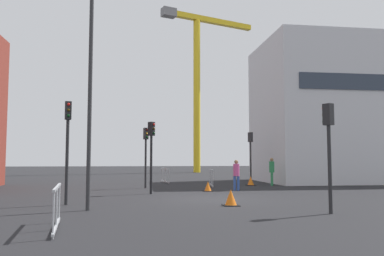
# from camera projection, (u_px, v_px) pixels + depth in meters

# --- Properties ---
(ground) EXTENTS (160.00, 160.00, 0.00)m
(ground) POSITION_uv_depth(u_px,v_px,m) (214.00, 199.00, 17.26)
(ground) COLOR black
(office_block) EXTENTS (13.03, 8.51, 10.72)m
(office_block) POSITION_uv_depth(u_px,v_px,m) (345.00, 113.00, 31.04)
(office_block) COLOR silver
(office_block) RESTS_ON ground
(construction_crane) EXTENTS (13.21, 5.69, 21.16)m
(construction_crane) POSITION_uv_depth(u_px,v_px,m) (198.00, 68.00, 52.71)
(construction_crane) COLOR yellow
(construction_crane) RESTS_ON ground
(streetlamp_tall) EXTENTS (1.80, 0.26, 8.26)m
(streetlamp_tall) POSITION_uv_depth(u_px,v_px,m) (96.00, 72.00, 13.87)
(streetlamp_tall) COLOR #2D2D30
(streetlamp_tall) RESTS_ON ground
(traffic_light_crosswalk) EXTENTS (0.35, 0.39, 3.66)m
(traffic_light_crosswalk) POSITION_uv_depth(u_px,v_px,m) (250.00, 149.00, 28.53)
(traffic_light_crosswalk) COLOR #2D2D30
(traffic_light_crosswalk) RESTS_ON ground
(traffic_light_verge) EXTENTS (0.37, 0.37, 3.62)m
(traffic_light_verge) POSITION_uv_depth(u_px,v_px,m) (151.00, 145.00, 20.01)
(traffic_light_verge) COLOR black
(traffic_light_verge) RESTS_ON ground
(traffic_light_island) EXTENTS (0.32, 0.39, 3.63)m
(traffic_light_island) POSITION_uv_depth(u_px,v_px,m) (146.00, 147.00, 23.97)
(traffic_light_island) COLOR #232326
(traffic_light_island) RESTS_ON ground
(traffic_light_near) EXTENTS (0.30, 0.39, 3.97)m
(traffic_light_near) POSITION_uv_depth(u_px,v_px,m) (68.00, 135.00, 15.32)
(traffic_light_near) COLOR #232326
(traffic_light_near) RESTS_ON ground
(traffic_light_median) EXTENTS (0.34, 0.39, 3.54)m
(traffic_light_median) POSITION_uv_depth(u_px,v_px,m) (329.00, 139.00, 12.84)
(traffic_light_median) COLOR #232326
(traffic_light_median) RESTS_ON ground
(pedestrian_walking) EXTENTS (0.34, 0.34, 1.82)m
(pedestrian_walking) POSITION_uv_depth(u_px,v_px,m) (272.00, 169.00, 26.08)
(pedestrian_walking) COLOR #2D844C
(pedestrian_walking) RESTS_ON ground
(pedestrian_waiting) EXTENTS (0.34, 0.34, 1.69)m
(pedestrian_waiting) POSITION_uv_depth(u_px,v_px,m) (236.00, 173.00, 22.05)
(pedestrian_waiting) COLOR #33519E
(pedestrian_waiting) RESTS_ON ground
(safety_barrier_rear) EXTENTS (0.43, 2.47, 1.08)m
(safety_barrier_rear) POSITION_uv_depth(u_px,v_px,m) (165.00, 175.00, 29.06)
(safety_barrier_rear) COLOR #B2B5BA
(safety_barrier_rear) RESTS_ON ground
(safety_barrier_mid_span) EXTENTS (0.41, 2.58, 1.08)m
(safety_barrier_mid_span) POSITION_uv_depth(u_px,v_px,m) (57.00, 207.00, 9.80)
(safety_barrier_mid_span) COLOR #B2B5BA
(safety_barrier_mid_span) RESTS_ON ground
(safety_barrier_right_run) EXTENTS (0.26, 2.24, 1.08)m
(safety_barrier_right_run) POSITION_uv_depth(u_px,v_px,m) (211.00, 178.00, 25.23)
(safety_barrier_right_run) COLOR #B2B5BA
(safety_barrier_right_run) RESTS_ON ground
(traffic_cone_on_verge) EXTENTS (0.60, 0.60, 0.61)m
(traffic_cone_on_verge) POSITION_uv_depth(u_px,v_px,m) (231.00, 198.00, 14.88)
(traffic_cone_on_verge) COLOR black
(traffic_cone_on_verge) RESTS_ON ground
(traffic_cone_orange) EXTENTS (0.52, 0.52, 0.53)m
(traffic_cone_orange) POSITION_uv_depth(u_px,v_px,m) (208.00, 187.00, 21.49)
(traffic_cone_orange) COLOR black
(traffic_cone_orange) RESTS_ON ground
(traffic_cone_by_barrier) EXTENTS (0.59, 0.59, 0.60)m
(traffic_cone_by_barrier) POSITION_uv_depth(u_px,v_px,m) (251.00, 181.00, 26.32)
(traffic_cone_by_barrier) COLOR black
(traffic_cone_by_barrier) RESTS_ON ground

